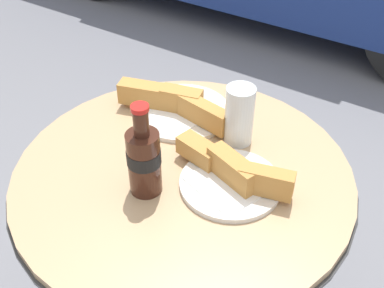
{
  "coord_description": "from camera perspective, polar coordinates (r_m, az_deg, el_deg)",
  "views": [
    {
      "loc": [
        0.45,
        -0.66,
        1.49
      ],
      "look_at": [
        0.0,
        0.04,
        0.82
      ],
      "focal_mm": 45.0,
      "sensor_mm": 36.0,
      "label": 1
    }
  ],
  "objects": [
    {
      "name": "bistro_table",
      "position": [
        1.19,
        -1.01,
        -8.71
      ],
      "size": [
        0.77,
        0.77,
        0.77
      ],
      "color": "#333333",
      "rests_on": "ground_plane"
    },
    {
      "name": "cola_bottle_left",
      "position": [
        0.98,
        -5.72,
        -1.76
      ],
      "size": [
        0.07,
        0.07,
        0.22
      ],
      "color": "#3D1E14",
      "rests_on": "bistro_table"
    },
    {
      "name": "drinking_glass",
      "position": [
        1.13,
        5.61,
        3.13
      ],
      "size": [
        0.07,
        0.07,
        0.15
      ],
      "color": "#C68923",
      "rests_on": "bistro_table"
    },
    {
      "name": "lunch_plate_near",
      "position": [
        1.03,
        4.76,
        -3.65
      ],
      "size": [
        0.29,
        0.22,
        0.07
      ],
      "color": "silver",
      "rests_on": "bistro_table"
    },
    {
      "name": "lunch_plate_far",
      "position": [
        1.23,
        -1.67,
        4.47
      ],
      "size": [
        0.32,
        0.25,
        0.07
      ],
      "color": "silver",
      "rests_on": "bistro_table"
    }
  ]
}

